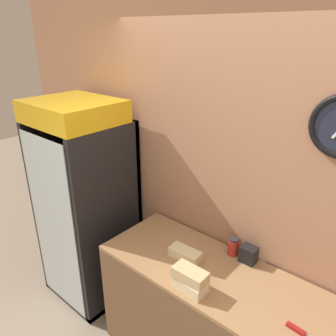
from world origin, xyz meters
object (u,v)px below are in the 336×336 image
(sandwich_stack_middle, at_px, (190,275))
(sandwich_flat_left, at_px, (185,254))
(sandwich_stack_bottom, at_px, (190,284))
(condiment_jar, at_px, (233,246))
(beverage_cooler, at_px, (90,193))
(napkin_dispenser, at_px, (248,254))

(sandwich_stack_middle, xyz_separation_m, sandwich_flat_left, (-0.21, 0.22, -0.08))
(sandwich_flat_left, bearing_deg, sandwich_stack_middle, -46.40)
(sandwich_stack_bottom, height_order, sandwich_stack_middle, sandwich_stack_middle)
(sandwich_flat_left, xyz_separation_m, condiment_jar, (0.23, 0.27, 0.03))
(beverage_cooler, bearing_deg, sandwich_stack_middle, -10.49)
(beverage_cooler, relative_size, sandwich_stack_bottom, 8.43)
(condiment_jar, bearing_deg, napkin_dispenser, -2.11)
(napkin_dispenser, bearing_deg, sandwich_stack_middle, -107.07)
(beverage_cooler, xyz_separation_m, sandwich_stack_bottom, (1.34, -0.25, -0.09))
(sandwich_stack_middle, height_order, condiment_jar, sandwich_stack_middle)
(condiment_jar, xyz_separation_m, napkin_dispenser, (0.12, -0.00, -0.01))
(sandwich_stack_bottom, bearing_deg, condiment_jar, 87.40)
(sandwich_stack_middle, bearing_deg, napkin_dispenser, 72.93)
(napkin_dispenser, bearing_deg, sandwich_flat_left, -143.37)
(sandwich_flat_left, height_order, condiment_jar, condiment_jar)
(beverage_cooler, distance_m, condiment_jar, 1.38)
(beverage_cooler, height_order, condiment_jar, beverage_cooler)
(beverage_cooler, xyz_separation_m, sandwich_stack_middle, (1.34, -0.25, -0.01))
(sandwich_flat_left, height_order, napkin_dispenser, napkin_dispenser)
(sandwich_stack_bottom, distance_m, sandwich_flat_left, 0.30)
(sandwich_stack_middle, distance_m, napkin_dispenser, 0.50)
(sandwich_stack_bottom, xyz_separation_m, condiment_jar, (0.02, 0.48, 0.03))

